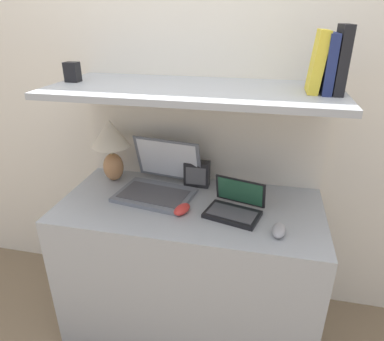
{
  "coord_description": "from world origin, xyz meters",
  "views": [
    {
      "loc": [
        0.33,
        -1.11,
        1.63
      ],
      "look_at": [
        0.01,
        0.3,
        0.96
      ],
      "focal_mm": 32.0,
      "sensor_mm": 36.0,
      "label": 1
    }
  ],
  "objects": [
    {
      "name": "book_navy",
      "position": [
        0.55,
        0.38,
        1.45
      ],
      "size": [
        0.04,
        0.17,
        0.23
      ],
      "color": "navy",
      "rests_on": "shelf"
    },
    {
      "name": "router_box",
      "position": [
        -0.01,
        0.52,
        0.85
      ],
      "size": [
        0.13,
        0.07,
        0.14
      ],
      "color": "black",
      "rests_on": "desk"
    },
    {
      "name": "desk",
      "position": [
        0.0,
        0.3,
        0.39
      ],
      "size": [
        1.29,
        0.61,
        0.78
      ],
      "color": "#999EA3",
      "rests_on": "ground_plane"
    },
    {
      "name": "laptop_small",
      "position": [
        0.22,
        0.27,
        0.81
      ],
      "size": [
        0.28,
        0.24,
        0.15
      ],
      "color": "black",
      "rests_on": "desk"
    },
    {
      "name": "computer_mouse",
      "position": [
        -0.02,
        0.22,
        0.8
      ],
      "size": [
        0.09,
        0.12,
        0.04
      ],
      "color": "red",
      "rests_on": "desk"
    },
    {
      "name": "wall_back",
      "position": [
        0.0,
        0.67,
        1.2
      ],
      "size": [
        6.0,
        0.05,
        2.4
      ],
      "color": "silver",
      "rests_on": "ground_plane"
    },
    {
      "name": "laptop_large",
      "position": [
        -0.18,
        0.4,
        0.83
      ],
      "size": [
        0.42,
        0.39,
        0.26
      ],
      "color": "slate",
      "rests_on": "desk"
    },
    {
      "name": "shelf_gadget",
      "position": [
        -0.58,
        0.38,
        1.38
      ],
      "size": [
        0.06,
        0.05,
        0.09
      ],
      "color": "black",
      "rests_on": "shelf"
    },
    {
      "name": "table_lamp",
      "position": [
        -0.48,
        0.48,
        1.01
      ],
      "size": [
        0.2,
        0.2,
        0.35
      ],
      "color": "#B27A4C",
      "rests_on": "desk"
    },
    {
      "name": "shelf",
      "position": [
        0.0,
        0.38,
        1.32
      ],
      "size": [
        1.29,
        0.55,
        0.03
      ],
      "color": "#999EA3",
      "rests_on": "back_riser"
    },
    {
      "name": "second_mouse",
      "position": [
        0.42,
        0.14,
        0.8
      ],
      "size": [
        0.07,
        0.11,
        0.04
      ],
      "color": "#99999E",
      "rests_on": "desk"
    },
    {
      "name": "book_black",
      "position": [
        0.59,
        0.38,
        1.47
      ],
      "size": [
        0.04,
        0.17,
        0.26
      ],
      "color": "black",
      "rests_on": "shelf"
    },
    {
      "name": "book_yellow",
      "position": [
        0.51,
        0.38,
        1.46
      ],
      "size": [
        0.06,
        0.15,
        0.24
      ],
      "color": "gold",
      "rests_on": "shelf"
    },
    {
      "name": "back_riser",
      "position": [
        0.0,
        0.63,
        0.65
      ],
      "size": [
        1.29,
        0.04,
        1.31
      ],
      "color": "silver",
      "rests_on": "ground_plane"
    }
  ]
}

